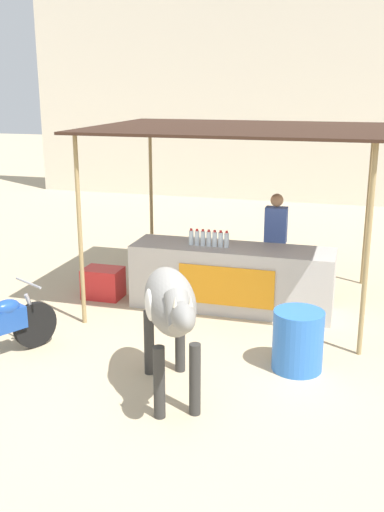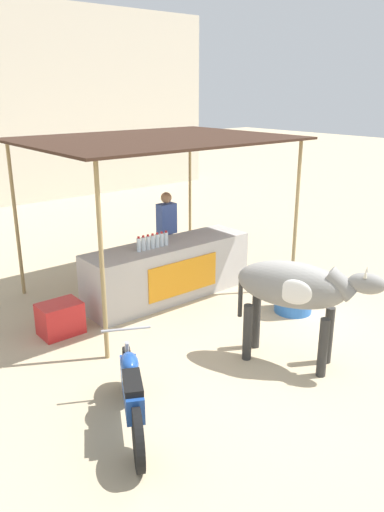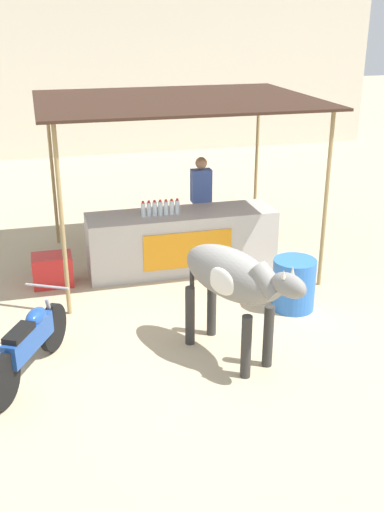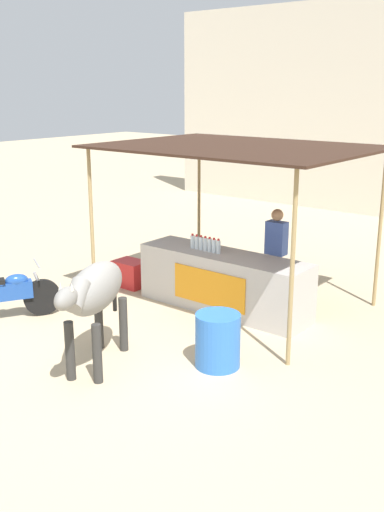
{
  "view_description": "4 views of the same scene",
  "coord_description": "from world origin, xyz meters",
  "px_view_note": "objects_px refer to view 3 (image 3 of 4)",
  "views": [
    {
      "loc": [
        1.76,
        -6.15,
        3.28
      ],
      "look_at": [
        -0.44,
        1.56,
        0.96
      ],
      "focal_mm": 42.0,
      "sensor_mm": 36.0,
      "label": 1
    },
    {
      "loc": [
        -4.76,
        -4.23,
        3.42
      ],
      "look_at": [
        -0.09,
        1.46,
        0.95
      ],
      "focal_mm": 35.0,
      "sensor_mm": 36.0,
      "label": 2
    },
    {
      "loc": [
        -2.12,
        -6.54,
        3.89
      ],
      "look_at": [
        -0.2,
        0.78,
        0.8
      ],
      "focal_mm": 42.0,
      "sensor_mm": 36.0,
      "label": 3
    },
    {
      "loc": [
        5.47,
        -5.44,
        3.59
      ],
      "look_at": [
        -0.13,
        1.53,
        1.05
      ],
      "focal_mm": 42.0,
      "sensor_mm": 36.0,
      "label": 4
    }
  ],
  "objects_px": {
    "motorcycle_parked": "(30,342)",
    "cooler_box": "(53,270)",
    "stall_counter": "(182,241)",
    "vendor_behind_counter": "(201,203)",
    "water_barrel": "(294,284)",
    "cow": "(233,279)"
  },
  "relations": [
    {
      "from": "cooler_box",
      "to": "motorcycle_parked",
      "type": "relative_size",
      "value": 0.37
    },
    {
      "from": "vendor_behind_counter",
      "to": "motorcycle_parked",
      "type": "distance_m",
      "value": 4.44
    },
    {
      "from": "stall_counter",
      "to": "cow",
      "type": "xyz_separation_m",
      "value": [
        -0.07,
        -2.77,
        0.55
      ]
    },
    {
      "from": "vendor_behind_counter",
      "to": "cow",
      "type": "bearing_deg",
      "value": -99.6
    },
    {
      "from": "vendor_behind_counter",
      "to": "water_barrel",
      "type": "xyz_separation_m",
      "value": [
        0.65,
        -2.51,
        -0.48
      ]
    },
    {
      "from": "cooler_box",
      "to": "motorcycle_parked",
      "type": "xyz_separation_m",
      "value": [
        -0.34,
        -2.46,
        0.19
      ]
    },
    {
      "from": "vendor_behind_counter",
      "to": "cow",
      "type": "height_order",
      "value": "vendor_behind_counter"
    },
    {
      "from": "cow",
      "to": "motorcycle_parked",
      "type": "height_order",
      "value": "cow"
    },
    {
      "from": "vendor_behind_counter",
      "to": "motorcycle_parked",
      "type": "xyz_separation_m",
      "value": [
        -2.93,
        -3.31,
        -0.42
      ]
    },
    {
      "from": "cow",
      "to": "motorcycle_parked",
      "type": "distance_m",
      "value": 2.42
    },
    {
      "from": "motorcycle_parked",
      "to": "cooler_box",
      "type": "bearing_deg",
      "value": 82.02
    },
    {
      "from": "vendor_behind_counter",
      "to": "motorcycle_parked",
      "type": "relative_size",
      "value": 1.01
    },
    {
      "from": "cow",
      "to": "motorcycle_parked",
      "type": "xyz_separation_m",
      "value": [
        -2.33,
        0.21,
        -0.61
      ]
    },
    {
      "from": "stall_counter",
      "to": "motorcycle_parked",
      "type": "bearing_deg",
      "value": -133.22
    },
    {
      "from": "stall_counter",
      "to": "motorcycle_parked",
      "type": "distance_m",
      "value": 3.51
    },
    {
      "from": "vendor_behind_counter",
      "to": "water_barrel",
      "type": "height_order",
      "value": "vendor_behind_counter"
    },
    {
      "from": "stall_counter",
      "to": "vendor_behind_counter",
      "type": "xyz_separation_m",
      "value": [
        0.53,
        0.75,
        0.37
      ]
    },
    {
      "from": "stall_counter",
      "to": "vendor_behind_counter",
      "type": "bearing_deg",
      "value": 55.03
    },
    {
      "from": "cooler_box",
      "to": "cow",
      "type": "height_order",
      "value": "cow"
    },
    {
      "from": "cooler_box",
      "to": "water_barrel",
      "type": "distance_m",
      "value": 3.64
    },
    {
      "from": "vendor_behind_counter",
      "to": "stall_counter",
      "type": "bearing_deg",
      "value": -124.97
    },
    {
      "from": "vendor_behind_counter",
      "to": "water_barrel",
      "type": "relative_size",
      "value": 2.25
    }
  ]
}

